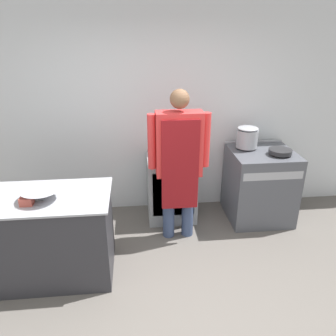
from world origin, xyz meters
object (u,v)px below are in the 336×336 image
Objects in this scene: person_cook at (179,157)px; stock_pot at (247,137)px; fridge_unit at (171,188)px; saute_pan at (280,151)px; stove at (259,185)px; mixing_bowl at (41,194)px; plastic_tub at (27,201)px.

person_cook is 6.54× the size of stock_pot.
fridge_unit is 1.45m from saute_pan.
person_cook is (-1.12, -0.34, 0.57)m from stove.
mixing_bowl reaches higher than fridge_unit.
plastic_tub is (-0.11, -0.08, -0.02)m from mixing_bowl.
mixing_bowl is at bearing -141.47° from fridge_unit.
person_cook is 1.62m from plastic_tub.
plastic_tub is at bearing -144.04° from mixing_bowl.
saute_pan is at bearing 9.37° from person_cook.
stock_pot reaches higher than saute_pan.
stove is 1.13× the size of fridge_unit.
saute_pan is (1.28, 0.21, -0.05)m from person_cook.
fridge_unit is 1.79m from mixing_bowl.
mixing_bowl is at bearing -156.48° from person_cook.
stock_pot reaches higher than plastic_tub.
plastic_tub is at bearing -158.59° from stove.
saute_pan is (2.76, 0.89, 0.04)m from plastic_tub.
stove is 0.55m from saute_pan.
fridge_unit is 2.28× the size of mixing_bowl.
saute_pan is at bearing -38.42° from stock_pot.
mixing_bowl is at bearing -159.32° from stove.
stove is at bearing 21.41° from plastic_tub.
fridge_unit is at bearing 93.67° from person_cook.
mixing_bowl is 0.14m from plastic_tub.
plastic_tub is at bearing -154.50° from stock_pot.
mixing_bowl is at bearing -163.06° from saute_pan.
plastic_tub is (-2.60, -1.02, 0.47)m from stove.
stock_pot reaches higher than stove.
saute_pan is at bearing -39.89° from stove.
plastic_tub is (-1.48, -0.67, -0.10)m from person_cook.
person_cook reaches higher than plastic_tub.
stock_pot is at bearing 141.58° from saute_pan.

